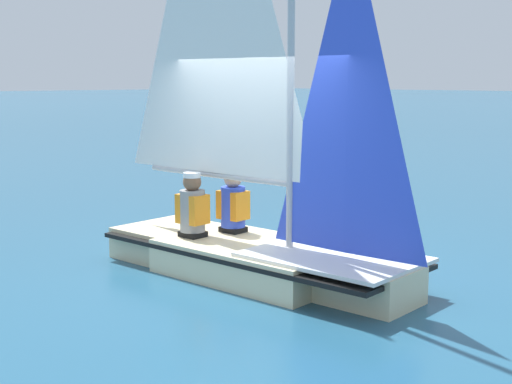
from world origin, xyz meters
The scene contains 4 objects.
ground_plane centered at (0.00, 0.00, 0.00)m, with size 260.00×260.00×0.00m, color #235675.
sailboat_main centered at (0.05, 0.00, 0.92)m, with size 4.12×1.69×5.75m.
sailor_helm centered at (0.64, -0.23, 0.63)m, with size 0.36×0.32×1.16m.
sailor_crew centered at (0.78, 0.30, 0.63)m, with size 0.36×0.32×1.16m.
Camera 1 is at (-5.76, 5.57, 2.26)m, focal length 50.00 mm.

